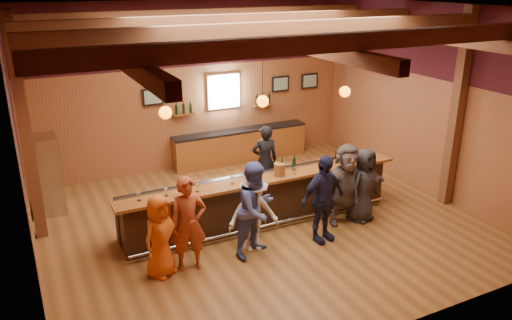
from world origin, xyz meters
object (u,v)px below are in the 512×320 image
(customer_redvest, at_px, (189,224))
(customer_white, at_px, (254,214))
(back_bar_cabinet, at_px, (241,145))
(customer_orange, at_px, (160,236))
(bottle_a, at_px, (282,168))
(stainless_fridge, at_px, (44,175))
(bartender, at_px, (265,160))
(ice_bucket, at_px, (280,170))
(customer_navy, at_px, (323,199))
(customer_brown, at_px, (346,184))
(customer_denim, at_px, (256,209))
(bar_counter, at_px, (260,198))
(customer_dark, at_px, (364,185))

(customer_redvest, xyz_separation_m, customer_white, (1.32, 0.07, -0.12))
(customer_redvest, height_order, customer_white, customer_redvest)
(back_bar_cabinet, bearing_deg, customer_orange, -128.26)
(customer_redvest, height_order, bottle_a, customer_redvest)
(stainless_fridge, bearing_deg, bartender, -14.49)
(bartender, bearing_deg, ice_bucket, 86.60)
(back_bar_cabinet, xyz_separation_m, ice_bucket, (-0.88, -3.90, 0.77))
(customer_navy, bearing_deg, customer_brown, 17.60)
(customer_denim, relative_size, bartender, 1.07)
(customer_denim, bearing_deg, customer_navy, -29.77)
(customer_brown, xyz_separation_m, bartender, (-0.84, 2.12, -0.02))
(bar_counter, relative_size, customer_brown, 3.51)
(bar_counter, bearing_deg, customer_denim, -119.52)
(stainless_fridge, height_order, customer_dark, stainless_fridge)
(customer_navy, xyz_separation_m, customer_dark, (1.31, 0.38, -0.09))
(customer_redvest, distance_m, ice_bucket, 2.48)
(customer_navy, bearing_deg, stainless_fridge, 132.54)
(back_bar_cabinet, bearing_deg, customer_dark, -79.71)
(customer_navy, distance_m, bartender, 2.56)
(bar_counter, bearing_deg, bottle_a, -35.36)
(customer_denim, relative_size, bottle_a, 5.22)
(stainless_fridge, bearing_deg, customer_white, -45.97)
(bar_counter, height_order, bartender, bartender)
(customer_white, height_order, bottle_a, customer_white)
(customer_redvest, bearing_deg, bottle_a, 30.60)
(stainless_fridge, relative_size, customer_orange, 1.18)
(ice_bucket, bearing_deg, customer_denim, -137.85)
(stainless_fridge, xyz_separation_m, bartender, (4.85, -1.25, -0.03))
(bartender, bearing_deg, customer_orange, 48.25)
(bar_counter, height_order, customer_navy, customer_navy)
(bar_counter, height_order, back_bar_cabinet, bar_counter)
(customer_navy, relative_size, ice_bucket, 6.91)
(bar_counter, relative_size, back_bar_cabinet, 1.57)
(customer_redvest, bearing_deg, bartender, 50.84)
(customer_redvest, relative_size, ice_bucket, 6.78)
(bottle_a, bearing_deg, bar_counter, 144.64)
(customer_brown, height_order, ice_bucket, customer_brown)
(customer_dark, bearing_deg, ice_bucket, 140.74)
(customer_denim, xyz_separation_m, customer_dark, (2.70, 0.23, -0.11))
(customer_redvest, bearing_deg, customer_navy, 5.89)
(customer_redvest, height_order, customer_brown, customer_brown)
(back_bar_cabinet, distance_m, customer_navy, 4.98)
(customer_dark, xyz_separation_m, ice_bucket, (-1.71, 0.66, 0.42))
(back_bar_cabinet, height_order, customer_orange, customer_orange)
(bartender, bearing_deg, customer_dark, 132.91)
(customer_orange, bearing_deg, bottle_a, -12.79)
(bar_counter, height_order, customer_denim, customer_denim)
(customer_brown, bearing_deg, customer_white, -169.32)
(back_bar_cabinet, relative_size, customer_denim, 2.14)
(bar_counter, xyz_separation_m, bartender, (0.74, 1.20, 0.35))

